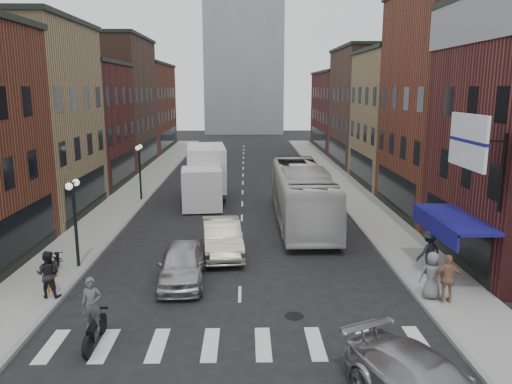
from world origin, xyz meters
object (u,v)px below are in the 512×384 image
parked_bicycle (57,260)px  ped_right_a (429,252)px  ped_right_c (432,275)px  transit_bus (302,195)px  sedan_left_far (222,237)px  billboard_sign (470,143)px  ped_left_solo (48,274)px  sedan_left_near (181,264)px  box_truck (205,175)px  motorcycle_rider (93,314)px  ped_right_b (448,279)px  streetlamp_near (74,207)px  bike_rack (51,280)px  streetlamp_far (140,162)px

parked_bicycle → ped_right_a: ped_right_a is taller
parked_bicycle → ped_right_c: ped_right_c is taller
transit_bus → sedan_left_far: bearing=-128.7°
billboard_sign → ped_left_solo: 16.77m
transit_bus → sedan_left_near: bearing=-123.3°
box_truck → motorcycle_rider: box_truck is taller
billboard_sign → ped_right_b: (-0.73, -0.74, -5.04)m
streetlamp_near → sedan_left_far: (6.47, 2.00, -2.06)m
sedan_left_near → ped_left_solo: 5.23m
parked_bicycle → box_truck: bearing=54.6°
billboard_sign → sedan_left_far: bearing=150.0°
billboard_sign → streetlamp_near: 16.68m
ped_left_solo → ped_right_a: (15.64, 2.23, 0.03)m
streetlamp_near → ped_right_b: streetlamp_near is taller
ped_right_a → transit_bus: bearing=-86.7°
sedan_left_near → ped_left_solo: size_ratio=2.54×
bike_rack → sedan_left_near: size_ratio=0.17×
bike_rack → ped_right_a: bearing=5.5°
billboard_sign → bike_rack: billboard_sign is taller
box_truck → sedan_left_far: size_ratio=1.76×
billboard_sign → ped_right_a: billboard_sign is taller
transit_bus → parked_bicycle: (-11.83, -8.37, -1.09)m
streetlamp_far → transit_bus: (11.09, -6.24, -1.16)m
sedan_left_far → ped_right_a: bearing=-25.6°
billboard_sign → streetlamp_far: bearing=132.4°
motorcycle_rider → ped_right_a: (12.86, 5.80, 0.03)m
motorcycle_rider → box_truck: bearing=79.9°
motorcycle_rider → bike_rack: bearing=120.0°
streetlamp_far → parked_bicycle: size_ratio=2.09×
transit_bus → sedan_left_far: size_ratio=2.42×
billboard_sign → parked_bicycle: size_ratio=1.88×
streetlamp_near → ped_left_solo: size_ratio=2.21×
ped_right_b → ped_left_solo: bearing=1.3°
streetlamp_far → ped_right_b: (15.26, -18.24, -1.82)m
streetlamp_near → billboard_sign: bearing=-12.3°
streetlamp_near → bike_rack: 3.59m
transit_bus → ped_left_solo: transit_bus is taller
box_truck → bike_rack: bearing=-111.9°
parked_bicycle → ped_left_solo: bearing=-90.3°
transit_bus → ped_right_c: (3.71, -11.61, -0.68)m
streetlamp_near → streetlamp_far: (0.00, 14.00, 0.00)m
ped_right_c → billboard_sign: bearing=-156.4°
streetlamp_near → ped_right_b: 15.94m
bike_rack → ped_right_a: 15.93m
motorcycle_rider → ped_right_a: bearing=19.4°
motorcycle_rider → streetlamp_far: bearing=92.7°
box_truck → ped_right_a: box_truck is taller
ped_right_a → ped_left_solo: bearing=-15.6°
streetlamp_near → ped_right_c: (14.80, -3.85, -1.84)m
streetlamp_far → ped_right_a: size_ratio=2.13×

